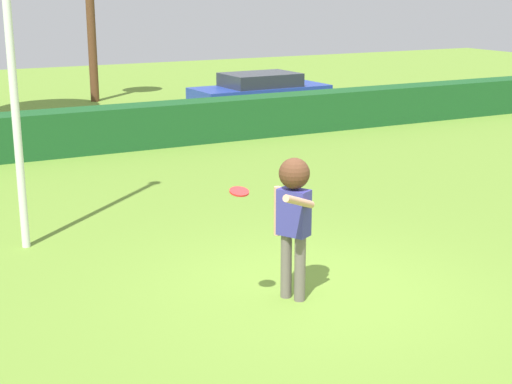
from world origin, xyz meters
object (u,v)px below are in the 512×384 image
(lamppost, at_px, (7,5))
(frisbee, at_px, (239,192))
(person, at_px, (293,208))
(parked_car_blue, at_px, (260,92))

(lamppost, bearing_deg, frisbee, -63.80)
(person, relative_size, lamppost, 0.28)
(lamppost, relative_size, parked_car_blue, 1.52)
(person, bearing_deg, lamppost, 125.55)
(person, height_order, frisbee, person)
(lamppost, distance_m, parked_car_blue, 13.30)
(frisbee, relative_size, parked_car_blue, 0.05)
(parked_car_blue, bearing_deg, lamppost, -133.54)
(parked_car_blue, bearing_deg, person, -116.18)
(frisbee, bearing_deg, lamppost, 116.20)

